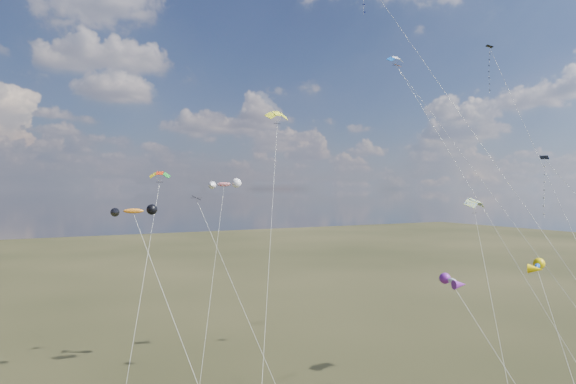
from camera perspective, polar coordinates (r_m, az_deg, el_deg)
name	(u,v)px	position (r m, az deg, el deg)	size (l,w,h in m)	color
diamond_black_high	(498,85)	(66.44, 22.26, 10.91)	(5.24, 21.48, 36.63)	black
diamond_navy_tall	(385,23)	(59.15, 10.74, 17.97)	(6.27, 31.19, 43.52)	#0B0C4D
diamond_black_mid	(220,253)	(45.61, -7.57, -6.78)	(5.73, 9.69, 18.64)	black
diamond_navy_right	(554,197)	(53.58, 27.49, -0.50)	(7.23, 16.42, 22.40)	#0A1246
diamond_orange_center	(460,169)	(51.12, 18.54, 2.44)	(6.08, 20.22, 32.38)	orange
parafoil_yellow	(277,115)	(56.45, -1.21, 8.60)	(11.95, 18.55, 28.19)	yellow
parafoil_blue_white	(398,60)	(63.81, 12.09, 14.10)	(9.34, 24.79, 35.38)	blue
parafoil_striped	(475,201)	(57.13, 20.03, -0.94)	(10.51, 13.42, 18.78)	#FCFF1B
parafoil_tricolor	(160,174)	(56.39, -14.08, 1.92)	(8.58, 16.72, 21.51)	#D1BF0A
novelty_orange_black	(134,212)	(39.56, -16.74, -2.16)	(5.10, 15.88, 18.09)	orange
novelty_white_purple	(453,282)	(39.16, 17.84, -9.47)	(2.30, 11.26, 13.08)	silver
novelty_redwhite_stripe	(224,185)	(58.99, -7.12, 0.81)	(8.75, 12.77, 20.46)	#C2050E
novelty_blue_yellow	(538,267)	(41.57, 25.99, -7.53)	(7.02, 10.65, 14.18)	#1045B0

